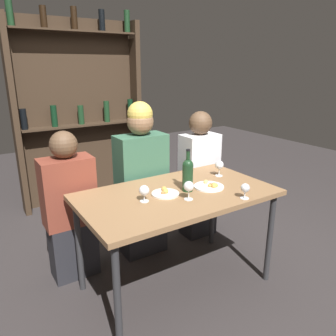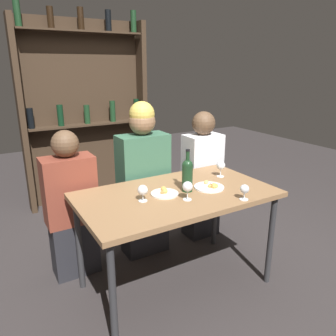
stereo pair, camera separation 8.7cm
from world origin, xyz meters
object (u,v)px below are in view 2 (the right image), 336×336
Objects in this scene: wine_glass_1 at (188,187)px; wine_glass_2 at (221,166)px; wine_glass_0 at (143,190)px; seated_person_center at (144,182)px; wine_bottle at (187,174)px; food_plate_1 at (164,193)px; food_plate_0 at (210,187)px; wine_glass_3 at (245,190)px; seated_person_right at (202,178)px; seated_person_left at (71,209)px.

wine_glass_1 is 0.56m from wine_glass_2.
wine_glass_1 and wine_glass_2 have the same top height.
seated_person_center is (0.29, 0.57, -0.17)m from wine_glass_0.
wine_bottle is 0.23× the size of seated_person_center.
wine_glass_1 is 0.20m from food_plate_1.
wine_glass_3 is at bearing -77.49° from food_plate_0.
wine_glass_1 is 0.66× the size of food_plate_1.
food_plate_1 is 0.93m from seated_person_right.
food_plate_0 is 0.66m from seated_person_center.
seated_person_center reaches higher than wine_glass_1.
food_plate_0 is 0.19× the size of seated_person_left.
wine_glass_0 is 0.67m from seated_person_center.
food_plate_1 is 0.14× the size of seated_person_center.
food_plate_1 is (-0.17, 0.03, -0.12)m from wine_bottle.
seated_person_right reaches higher than wine_glass_0.
wine_bottle is at bearing 0.70° from wine_glass_0.
wine_glass_0 is 0.77m from wine_glass_2.
wine_glass_3 reaches higher than food_plate_1.
wine_glass_2 reaches higher than food_plate_0.
seated_person_center reaches higher than food_plate_0.
wine_glass_2 is at bearing 27.74° from wine_glass_1.
wine_glass_2 is at bearing 9.66° from wine_glass_0.
wine_bottle is 2.37× the size of wine_glass_1.
wine_glass_0 is 1.10m from seated_person_right.
food_plate_0 is 0.74m from seated_person_right.
seated_person_center is at bearing 180.00° from seated_person_right.
wine_glass_1 is at bearing 149.94° from wine_glass_3.
seated_person_left is at bearing 180.00° from seated_person_right.
seated_person_right is (0.38, 0.61, -0.18)m from food_plate_0.
seated_person_right is (1.25, 0.00, 0.04)m from seated_person_left.
wine_glass_1 is at bearing -123.24° from wine_bottle.
seated_person_right reaches higher than wine_glass_1.
food_plate_1 is at bearing -46.13° from seated_person_left.
seated_person_center is at bearing 63.39° from wine_glass_0.
food_plate_0 reaches higher than food_plate_1.
wine_glass_2 is at bearing -43.14° from seated_person_center.
wine_glass_1 is at bearing -49.34° from seated_person_left.
wine_glass_3 is (-0.17, -0.45, -0.02)m from wine_glass_2.
wine_glass_2 is (0.41, 0.13, -0.04)m from wine_bottle.
seated_person_left is at bearing -180.00° from seated_person_center.
wine_glass_0 is 0.87× the size of wine_glass_2.
wine_bottle is at bearing -83.30° from seated_person_center.
wine_glass_1 is 1.21× the size of wine_glass_3.
wine_glass_0 is 0.54m from food_plate_0.
food_plate_0 is at bearing -68.21° from seated_person_center.
seated_person_center is (-0.47, 0.44, -0.19)m from wine_glass_2.
seated_person_center reaches higher than wine_glass_0.
food_plate_1 is at bearing 169.57° from food_plate_0.
seated_person_left is (-1.10, 0.44, -0.30)m from wine_glass_2.
seated_person_right is at bearing 45.80° from wine_bottle.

